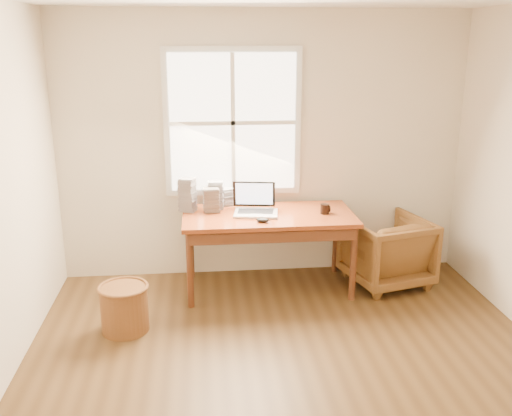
{
  "coord_description": "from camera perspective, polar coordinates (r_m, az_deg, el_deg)",
  "views": [
    {
      "loc": [
        -0.62,
        -3.25,
        2.33
      ],
      "look_at": [
        -0.13,
        1.65,
        0.86
      ],
      "focal_mm": 40.0,
      "sensor_mm": 36.0,
      "label": 1
    }
  ],
  "objects": [
    {
      "name": "cd_stack_a",
      "position": [
        5.48,
        -4.03,
        1.34
      ],
      "size": [
        0.15,
        0.13,
        0.27
      ],
      "primitive_type": "cube",
      "rotation": [
        0.0,
        0.0,
        -0.07
      ],
      "color": "#AAACB5",
      "rests_on": "desk"
    },
    {
      "name": "wicker_stool",
      "position": [
        4.87,
        -13.02,
        -9.8
      ],
      "size": [
        0.48,
        0.48,
        0.39
      ],
      "primitive_type": "cylinder",
      "rotation": [
        0.0,
        0.0,
        -0.27
      ],
      "color": "brown",
      "rests_on": "room_shell"
    },
    {
      "name": "armchair",
      "position": [
        5.72,
        12.92,
        -4.2
      ],
      "size": [
        0.89,
        0.9,
        0.67
      ],
      "primitive_type": "imported",
      "rotation": [
        0.0,
        0.0,
        3.4
      ],
      "color": "brown",
      "rests_on": "room_shell"
    },
    {
      "name": "coffee_mug",
      "position": [
        5.36,
        6.88,
        -0.09
      ],
      "size": [
        0.08,
        0.08,
        0.09
      ],
      "primitive_type": "cylinder",
      "rotation": [
        0.0,
        0.0,
        0.02
      ],
      "color": "black",
      "rests_on": "desk"
    },
    {
      "name": "cd_stack_d",
      "position": [
        5.6,
        -2.86,
        1.13
      ],
      "size": [
        0.17,
        0.16,
        0.17
      ],
      "primitive_type": "cube",
      "rotation": [
        0.0,
        0.0,
        0.42
      ],
      "color": "silver",
      "rests_on": "desk"
    },
    {
      "name": "laptop",
      "position": [
        5.26,
        -0.01,
        1.01
      ],
      "size": [
        0.49,
        0.51,
        0.32
      ],
      "primitive_type": null,
      "rotation": [
        0.0,
        0.0,
        -0.15
      ],
      "color": "silver",
      "rests_on": "desk"
    },
    {
      "name": "cd_stack_b",
      "position": [
        5.38,
        -4.49,
        0.8
      ],
      "size": [
        0.15,
        0.14,
        0.23
      ],
      "primitive_type": "cube",
      "rotation": [
        0.0,
        0.0,
        0.05
      ],
      "color": "#29292F",
      "rests_on": "desk"
    },
    {
      "name": "mouse",
      "position": [
        5.08,
        0.66,
        -1.22
      ],
      "size": [
        0.14,
        0.11,
        0.04
      ],
      "primitive_type": "ellipsoid",
      "rotation": [
        0.0,
        0.0,
        -0.41
      ],
      "color": "black",
      "rests_on": "desk"
    },
    {
      "name": "cd_stack_c",
      "position": [
        5.41,
        -6.86,
        1.3
      ],
      "size": [
        0.18,
        0.17,
        0.32
      ],
      "primitive_type": "cube",
      "rotation": [
        0.0,
        0.0,
        -0.41
      ],
      "color": "#9D9BA8",
      "rests_on": "desk"
    },
    {
      "name": "room_shell",
      "position": [
        3.61,
        4.1,
        0.37
      ],
      "size": [
        4.04,
        4.54,
        2.64
      ],
      "color": "#52381C",
      "rests_on": "ground"
    },
    {
      "name": "desk",
      "position": [
        5.34,
        1.25,
        -0.79
      ],
      "size": [
        1.6,
        0.8,
        0.04
      ],
      "primitive_type": "cube",
      "color": "brown",
      "rests_on": "room_shell"
    }
  ]
}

